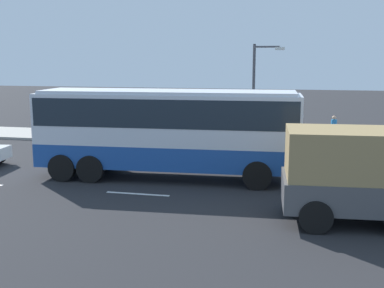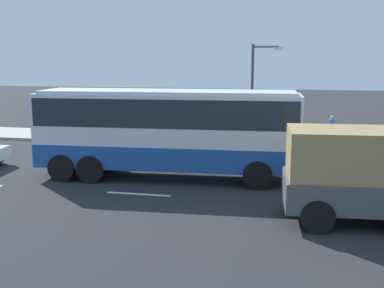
% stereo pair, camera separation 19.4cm
% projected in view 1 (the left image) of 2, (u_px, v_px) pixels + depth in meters
% --- Properties ---
extents(ground_plane, '(120.00, 120.00, 0.00)m').
position_uv_depth(ground_plane, '(140.00, 175.00, 20.38)').
color(ground_plane, '#28282B').
extents(sidewalk_curb, '(80.00, 4.00, 0.15)m').
position_uv_depth(sidewalk_curb, '(188.00, 139.00, 28.96)').
color(sidewalk_curb, '#A8A399').
rests_on(sidewalk_curb, ground_plane).
extents(lane_centreline, '(36.97, 0.16, 0.01)m').
position_uv_depth(lane_centreline, '(146.00, 194.00, 17.49)').
color(lane_centreline, white).
rests_on(lane_centreline, ground_plane).
extents(coach_bus, '(10.71, 3.11, 3.62)m').
position_uv_depth(coach_bus, '(167.00, 125.00, 19.49)').
color(coach_bus, '#1E4C9E').
rests_on(coach_bus, ground_plane).
extents(pedestrian_near_curb, '(0.32, 0.32, 1.65)m').
position_uv_depth(pedestrian_near_curb, '(334.00, 128.00, 26.43)').
color(pedestrian_near_curb, '#38334C').
rests_on(pedestrian_near_curb, sidewalk_curb).
extents(street_lamp, '(1.69, 0.24, 5.51)m').
position_uv_depth(street_lamp, '(257.00, 86.00, 26.28)').
color(street_lamp, '#47474C').
rests_on(street_lamp, sidewalk_curb).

